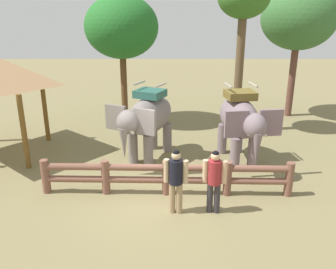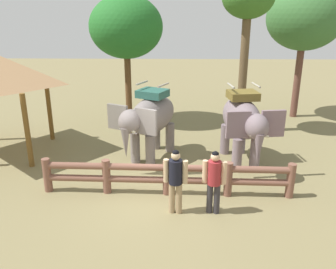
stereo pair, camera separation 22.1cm
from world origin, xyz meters
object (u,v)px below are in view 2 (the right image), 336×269
object	(u,v)px
log_fence	(167,175)
tree_back_center	(126,27)
elephant_center	(243,121)
tourist_man_in_blue	(176,177)
elephant_near_left	(150,118)
tree_far_right	(305,18)
tourist_woman_in_black	(214,178)
tree_far_left	(248,2)

from	to	relation	value
log_fence	tree_back_center	distance (m)	8.20
elephant_center	tourist_man_in_blue	world-z (taller)	elephant_center
elephant_near_left	log_fence	bearing A→B (deg)	-75.73
tree_far_right	log_fence	bearing A→B (deg)	-127.12
tourist_woman_in_black	tree_far_left	size ratio (longest dim) A/B	0.27
tree_far_left	tree_back_center	xyz separation A→B (m)	(-5.08, 1.20, -1.05)
tourist_man_in_blue	tree_back_center	size ratio (longest dim) A/B	0.31
tourist_woman_in_black	tree_far_right	world-z (taller)	tree_far_right
elephant_center	tree_far_left	distance (m)	5.26
tourist_man_in_blue	tree_far_left	bearing A→B (deg)	67.44
elephant_near_left	tourist_man_in_blue	distance (m)	3.82
log_fence	tree_far_left	world-z (taller)	tree_far_left
tree_back_center	elephant_near_left	bearing A→B (deg)	-72.94
log_fence	tourist_man_in_blue	size ratio (longest dim) A/B	4.07
elephant_center	tourist_man_in_blue	bearing A→B (deg)	-124.76
tree_far_right	elephant_center	bearing A→B (deg)	-121.77
log_fence	tree_far_right	xyz separation A→B (m)	(6.24, 8.24, 4.17)
tourist_woman_in_black	tree_back_center	bearing A→B (deg)	112.29
tourist_woman_in_black	tourist_man_in_blue	size ratio (longest dim) A/B	0.98
tree_far_left	tree_back_center	distance (m)	5.33
log_fence	tree_far_left	xyz separation A→B (m)	(3.08, 5.78, 4.86)
log_fence	tourist_woman_in_black	distance (m)	1.67
elephant_near_left	tree_far_right	bearing A→B (deg)	38.95
log_fence	tourist_man_in_blue	bearing A→B (deg)	-75.84
elephant_near_left	tree_far_right	distance (m)	9.46
log_fence	elephant_center	world-z (taller)	elephant_center
log_fence	tree_back_center	xyz separation A→B (m)	(-2.00, 6.98, 3.81)
tree_far_right	tourist_woman_in_black	bearing A→B (deg)	-118.26
tree_far_right	tree_back_center	bearing A→B (deg)	-171.30
tourist_woman_in_black	tree_back_center	distance (m)	9.27
tourist_woman_in_black	tree_far_right	xyz separation A→B (m)	(4.97, 9.24, 3.74)
log_fence	tourist_man_in_blue	world-z (taller)	tourist_man_in_blue
log_fence	tree_far_left	distance (m)	8.16
tourist_woman_in_black	tree_back_center	xyz separation A→B (m)	(-3.27, 7.98, 3.38)
tree_far_left	tourist_man_in_blue	bearing A→B (deg)	-112.56
log_fence	elephant_center	size ratio (longest dim) A/B	2.23
tourist_man_in_blue	tourist_woman_in_black	bearing A→B (deg)	0.89
tree_far_left	log_fence	bearing A→B (deg)	-118.05
tourist_man_in_blue	tree_far_left	world-z (taller)	tree_far_left
tourist_man_in_blue	tree_far_right	distance (m)	11.63
log_fence	tree_far_right	distance (m)	11.15
tourist_woman_in_black	tree_far_right	size ratio (longest dim) A/B	0.28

